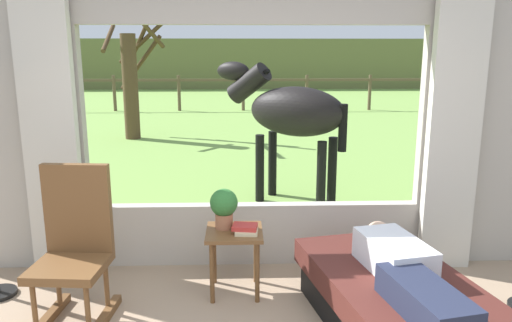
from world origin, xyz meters
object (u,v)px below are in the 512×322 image
at_px(side_table, 234,242).
at_px(horse, 290,112).
at_px(potted_plant, 224,206).
at_px(book_stack, 246,229).
at_px(recliner_sofa, 398,307).
at_px(reclining_person, 403,268).
at_px(pasture_tree, 132,78).
at_px(rocking_chair, 74,247).

height_order(side_table, horse, horse).
relative_size(potted_plant, book_stack, 1.54).
bearing_deg(potted_plant, recliner_sofa, -31.94).
distance_m(reclining_person, potted_plant, 1.42).
height_order(book_stack, pasture_tree, pasture_tree).
bearing_deg(potted_plant, rocking_chair, -158.41).
height_order(recliner_sofa, rocking_chair, rocking_chair).
height_order(recliner_sofa, reclining_person, reclining_person).
bearing_deg(book_stack, side_table, 147.06).
xyz_separation_m(horse, pasture_tree, (-2.89, 4.70, 0.16)).
distance_m(reclining_person, book_stack, 1.21).
height_order(horse, pasture_tree, pasture_tree).
height_order(potted_plant, pasture_tree, pasture_tree).
bearing_deg(pasture_tree, reclining_person, -66.81).
bearing_deg(recliner_sofa, horse, 86.50).
relative_size(recliner_sofa, side_table, 3.55).
bearing_deg(side_table, book_stack, -32.94).
relative_size(side_table, horse, 0.30).
relative_size(side_table, pasture_tree, 0.18).
bearing_deg(recliner_sofa, pasture_tree, 101.65).
distance_m(potted_plant, book_stack, 0.25).
bearing_deg(horse, rocking_chair, 179.83).
bearing_deg(side_table, recliner_sofa, -31.56).
relative_size(recliner_sofa, horse, 1.07).
relative_size(book_stack, pasture_tree, 0.07).
xyz_separation_m(reclining_person, book_stack, (-1.01, 0.66, 0.03)).
bearing_deg(potted_plant, pasture_tree, 107.10).
bearing_deg(side_table, rocking_chair, -162.57).
xyz_separation_m(potted_plant, book_stack, (0.17, -0.12, -0.15)).
distance_m(recliner_sofa, side_table, 1.30).
relative_size(side_table, book_stack, 2.50).
distance_m(potted_plant, horse, 2.42).
bearing_deg(book_stack, horse, 76.30).
distance_m(reclining_person, side_table, 1.32).
xyz_separation_m(side_table, potted_plant, (-0.08, 0.06, 0.28)).
bearing_deg(pasture_tree, side_table, -72.44).
relative_size(reclining_person, potted_plant, 4.47).
bearing_deg(reclining_person, side_table, 134.94).
xyz_separation_m(recliner_sofa, reclining_person, (0.00, -0.05, 0.30)).
relative_size(side_table, potted_plant, 1.63).
bearing_deg(horse, recliner_sofa, -138.16).
bearing_deg(reclining_person, recliner_sofa, 78.33).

